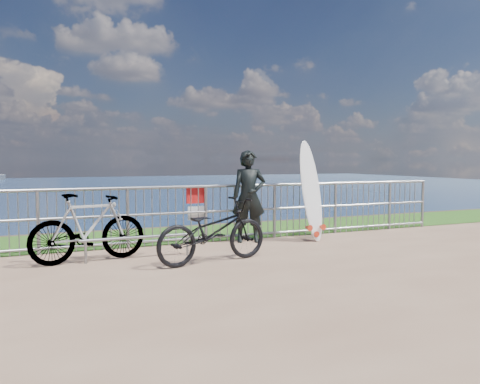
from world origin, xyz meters
name	(u,v)px	position (x,y,z in m)	size (l,w,h in m)	color
grass_strip	(211,232)	(0.00, 2.70, 0.01)	(120.00, 120.00, 0.00)	#245216
railing	(230,212)	(0.01, 1.60, 0.58)	(10.06, 0.10, 1.13)	gray
surfer	(249,197)	(0.29, 1.32, 0.90)	(0.65, 0.43, 1.80)	black
surfboard	(311,194)	(1.52, 1.01, 0.93)	(0.64, 0.60, 2.02)	white
bicycle_near	(213,231)	(-0.98, -0.13, 0.50)	(0.67, 1.92, 1.01)	black
bicycle_far	(89,228)	(-2.76, 0.68, 0.55)	(0.51, 1.82, 1.09)	black
bike_rack	(138,240)	(-2.00, 0.57, 0.32)	(1.84, 0.05, 0.38)	gray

